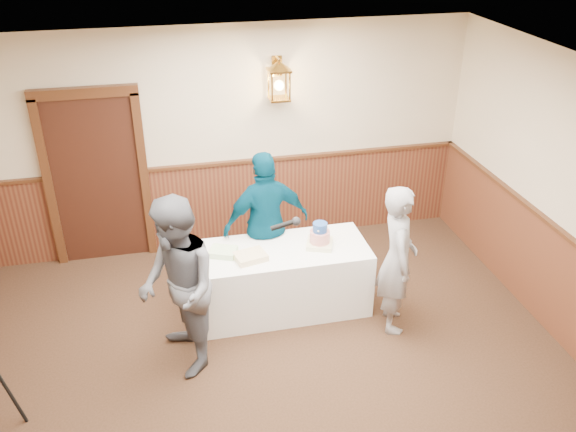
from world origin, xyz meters
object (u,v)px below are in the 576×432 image
Objects in this scene: sheet_cake_green at (223,252)px; assistant_p at (266,224)px; tiered_cake at (320,237)px; sheet_cake_yellow at (250,257)px; baker at (397,259)px; display_table at (284,278)px; interviewer at (178,288)px.

assistant_p reaches higher than sheet_cake_green.
tiered_cake is 0.78m from sheet_cake_yellow.
baker is at bearing 130.30° from assistant_p.
sheet_cake_green is at bearing 83.77° from baker.
tiered_cake is 1.27× the size of sheet_cake_green.
display_table is 6.62× the size of sheet_cake_green.
assistant_p is (0.27, 0.54, 0.06)m from sheet_cake_yellow.
sheet_cake_green is at bearing 25.39° from assistant_p.
interviewer reaches higher than baker.
tiered_cake is at bearing 128.24° from assistant_p.
assistant_p is (-0.11, 0.41, 0.47)m from display_table.
interviewer reaches higher than display_table.
display_table is at bearing 176.33° from tiered_cake.
baker reaches higher than display_table.
display_table is at bearing 18.35° from sheet_cake_yellow.
baker is at bearing -27.41° from display_table.
sheet_cake_yellow is 1.50m from baker.
interviewer is at bearing 36.53° from assistant_p.
display_table is at bearing 94.26° from assistant_p.
tiered_cake is at bearing -3.67° from display_table.
assistant_p is at bearing 63.00° from sheet_cake_yellow.
sheet_cake_yellow is 1.16× the size of sheet_cake_green.
display_table is 5.72× the size of sheet_cake_yellow.
tiered_cake is 0.85m from baker.
sheet_cake_yellow is at bearing 86.14° from baker.
tiered_cake is 1.09× the size of sheet_cake_yellow.
baker reaches higher than tiered_cake.
assistant_p reaches higher than sheet_cake_yellow.
display_table is at bearing -2.53° from sheet_cake_green.
sheet_cake_yellow is at bearing 52.85° from assistant_p.
display_table is 1.27m from baker.
baker is (2.20, 0.14, -0.09)m from interviewer.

